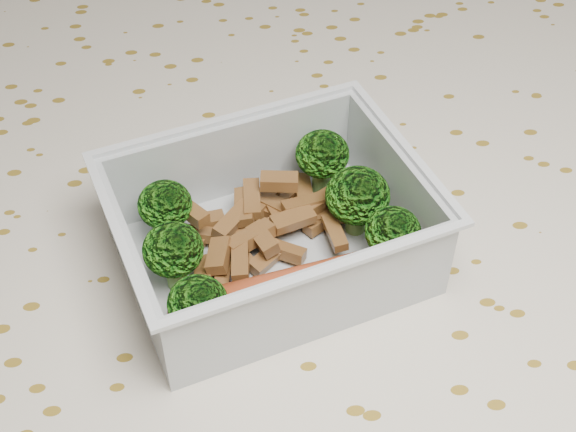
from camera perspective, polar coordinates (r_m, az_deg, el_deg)
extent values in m
cube|color=brown|center=(0.52, 0.93, -3.66)|extent=(1.40, 0.90, 0.04)
cube|color=beige|center=(0.50, 0.96, -1.94)|extent=(1.46, 0.96, 0.01)
cube|color=silver|center=(0.48, -1.20, -3.03)|extent=(0.20, 0.17, 0.00)
cube|color=silver|center=(0.50, -3.97, 4.05)|extent=(0.16, 0.05, 0.06)
cube|color=silver|center=(0.43, 1.97, -6.14)|extent=(0.16, 0.05, 0.06)
cube|color=silver|center=(0.49, 7.60, 2.14)|extent=(0.04, 0.12, 0.06)
cube|color=silver|center=(0.45, -10.95, -3.60)|extent=(0.04, 0.12, 0.06)
cube|color=silver|center=(0.49, -4.32, 6.91)|extent=(0.17, 0.06, 0.00)
cube|color=silver|center=(0.40, 2.34, -4.01)|extent=(0.17, 0.06, 0.00)
cube|color=silver|center=(0.47, 8.40, 4.84)|extent=(0.04, 0.12, 0.00)
cube|color=silver|center=(0.43, -12.04, -1.22)|extent=(0.04, 0.12, 0.00)
cylinder|color=#608C3F|center=(0.49, -8.48, -0.96)|extent=(0.01, 0.01, 0.02)
ellipsoid|color=#368615|center=(0.47, -8.74, 0.80)|extent=(0.03, 0.03, 0.03)
cylinder|color=#608C3F|center=(0.52, 2.39, 2.65)|extent=(0.01, 0.01, 0.02)
ellipsoid|color=#368615|center=(0.50, 2.46, 4.42)|extent=(0.03, 0.03, 0.03)
cylinder|color=#608C3F|center=(0.47, -7.91, -4.12)|extent=(0.01, 0.01, 0.02)
ellipsoid|color=#368615|center=(0.45, -8.18, -2.37)|extent=(0.03, 0.03, 0.03)
cylinder|color=#608C3F|center=(0.49, 4.82, -0.32)|extent=(0.01, 0.01, 0.02)
ellipsoid|color=#368615|center=(0.48, 4.97, 1.46)|extent=(0.04, 0.04, 0.03)
cylinder|color=#608C3F|center=(0.44, -6.21, -7.88)|extent=(0.01, 0.01, 0.02)
ellipsoid|color=#368615|center=(0.42, -6.44, -6.17)|extent=(0.03, 0.03, 0.03)
cylinder|color=#608C3F|center=(0.47, 7.23, -2.89)|extent=(0.01, 0.01, 0.02)
ellipsoid|color=#368615|center=(0.46, 7.47, -1.13)|extent=(0.03, 0.03, 0.03)
cube|color=brown|center=(0.49, -0.63, 2.47)|extent=(0.02, 0.02, 0.01)
cube|color=brown|center=(0.49, 1.08, 0.83)|extent=(0.03, 0.02, 0.01)
cube|color=brown|center=(0.47, -4.66, -4.33)|extent=(0.01, 0.03, 0.01)
cube|color=brown|center=(0.49, -3.12, -1.48)|extent=(0.03, 0.02, 0.01)
cube|color=brown|center=(0.50, 3.00, 0.01)|extent=(0.03, 0.01, 0.01)
cube|color=brown|center=(0.49, -0.24, -0.10)|extent=(0.02, 0.02, 0.01)
cube|color=brown|center=(0.50, -1.83, 0.74)|extent=(0.02, 0.03, 0.01)
cube|color=brown|center=(0.48, -0.09, -2.56)|extent=(0.02, 0.02, 0.01)
cube|color=brown|center=(0.48, -3.45, -2.83)|extent=(0.02, 0.02, 0.01)
cube|color=brown|center=(0.46, -3.42, -2.99)|extent=(0.01, 0.03, 0.01)
cube|color=brown|center=(0.50, 0.26, 0.07)|extent=(0.02, 0.02, 0.01)
cube|color=brown|center=(0.50, -0.83, 0.23)|extent=(0.02, 0.03, 0.01)
cube|color=brown|center=(0.51, 1.08, 1.73)|extent=(0.01, 0.03, 0.01)
cube|color=brown|center=(0.51, -0.66, 0.91)|extent=(0.02, 0.03, 0.01)
cube|color=brown|center=(0.48, -3.95, -0.34)|extent=(0.03, 0.03, 0.01)
cube|color=brown|center=(0.50, 2.47, 1.14)|extent=(0.03, 0.02, 0.01)
cube|color=brown|center=(0.48, 3.35, -1.16)|extent=(0.01, 0.03, 0.01)
cube|color=brown|center=(0.48, -6.95, 0.33)|extent=(0.02, 0.02, 0.01)
cube|color=brown|center=(0.49, -5.71, -0.46)|extent=(0.02, 0.02, 0.01)
cube|color=brown|center=(0.49, -6.53, -1.26)|extent=(0.03, 0.02, 0.01)
cube|color=brown|center=(0.49, -3.13, 0.68)|extent=(0.01, 0.03, 0.01)
cube|color=brown|center=(0.49, -1.33, -0.84)|extent=(0.03, 0.03, 0.01)
cube|color=brown|center=(0.50, -1.02, 0.76)|extent=(0.03, 0.03, 0.01)
cube|color=brown|center=(0.46, -4.94, -2.83)|extent=(0.02, 0.03, 0.01)
cube|color=brown|center=(0.47, -1.78, -1.67)|extent=(0.02, 0.03, 0.01)
cube|color=brown|center=(0.47, -2.70, -1.59)|extent=(0.03, 0.03, 0.01)
cube|color=brown|center=(0.47, -1.50, -3.02)|extent=(0.03, 0.03, 0.01)
cube|color=brown|center=(0.47, -5.94, -3.99)|extent=(0.01, 0.02, 0.01)
cube|color=brown|center=(0.48, 0.37, -0.24)|extent=(0.03, 0.02, 0.01)
cube|color=brown|center=(0.49, -6.08, -1.22)|extent=(0.02, 0.02, 0.01)
cube|color=brown|center=(0.49, 2.18, -0.49)|extent=(0.02, 0.02, 0.01)
cube|color=brown|center=(0.49, -2.59, 1.23)|extent=(0.01, 0.03, 0.01)
cylinder|color=#AD401F|center=(0.45, 1.13, -4.95)|extent=(0.13, 0.05, 0.02)
sphere|color=#AD401F|center=(0.47, 8.82, -2.98)|extent=(0.02, 0.02, 0.02)
sphere|color=#AD401F|center=(0.44, -7.10, -6.94)|extent=(0.02, 0.02, 0.02)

